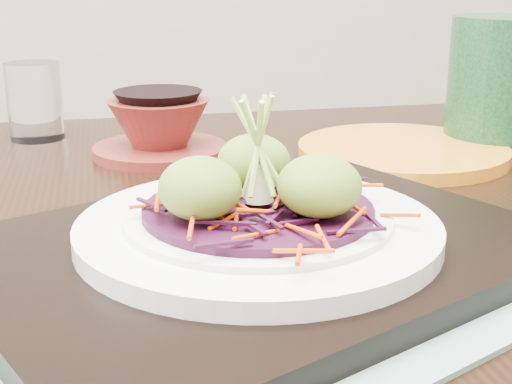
{
  "coord_description": "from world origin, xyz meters",
  "views": [
    {
      "loc": [
        0.05,
        -0.49,
        0.99
      ],
      "look_at": [
        0.07,
        -0.05,
        0.84
      ],
      "focal_mm": 50.0,
      "sensor_mm": 36.0,
      "label": 1
    }
  ],
  "objects": [
    {
      "name": "dining_table",
      "position": [
        0.04,
        0.01,
        0.69
      ],
      "size": [
        1.39,
        1.04,
        0.8
      ],
      "rotation": [
        0.0,
        0.0,
        0.15
      ],
      "color": "black",
      "rests_on": "ground"
    },
    {
      "name": "placemat",
      "position": [
        0.07,
        -0.07,
        0.8
      ],
      "size": [
        0.52,
        0.5,
        0.0
      ],
      "primitive_type": "cube",
      "rotation": [
        0.0,
        0.0,
        0.58
      ],
      "color": "gray",
      "rests_on": "dining_table"
    },
    {
      "name": "serving_tray",
      "position": [
        0.07,
        -0.07,
        0.81
      ],
      "size": [
        0.45,
        0.42,
        0.02
      ],
      "primitive_type": "cube",
      "rotation": [
        0.0,
        0.0,
        0.58
      ],
      "color": "black",
      "rests_on": "placemat"
    },
    {
      "name": "white_plate",
      "position": [
        0.07,
        -0.07,
        0.83
      ],
      "size": [
        0.23,
        0.23,
        0.02
      ],
      "color": "white",
      "rests_on": "serving_tray"
    },
    {
      "name": "cabbage_bed",
      "position": [
        0.07,
        -0.07,
        0.84
      ],
      "size": [
        0.15,
        0.15,
        0.01
      ],
      "primitive_type": "cylinder",
      "color": "black",
      "rests_on": "white_plate"
    },
    {
      "name": "carrot_julienne",
      "position": [
        0.07,
        -0.07,
        0.85
      ],
      "size": [
        0.18,
        0.18,
        0.01
      ],
      "primitive_type": null,
      "color": "#CD3A03",
      "rests_on": "cabbage_bed"
    },
    {
      "name": "guacamole_scoops",
      "position": [
        0.07,
        -0.07,
        0.86
      ],
      "size": [
        0.13,
        0.11,
        0.04
      ],
      "color": "olive",
      "rests_on": "cabbage_bed"
    },
    {
      "name": "scallion_garnish",
      "position": [
        0.07,
        -0.07,
        0.88
      ],
      "size": [
        0.05,
        0.05,
        0.08
      ],
      "primitive_type": null,
      "color": "#9ECA50",
      "rests_on": "cabbage_bed"
    },
    {
      "name": "water_glass",
      "position": [
        -0.15,
        0.31,
        0.84
      ],
      "size": [
        0.07,
        0.07,
        0.09
      ],
      "primitive_type": "cylinder",
      "rotation": [
        0.0,
        0.0,
        -0.1
      ],
      "color": "white",
      "rests_on": "dining_table"
    },
    {
      "name": "terracotta_bowl_set",
      "position": [
        -0.01,
        0.23,
        0.83
      ],
      "size": [
        0.17,
        0.17,
        0.06
      ],
      "rotation": [
        0.0,
        0.0,
        -0.24
      ],
      "color": "maroon",
      "rests_on": "dining_table"
    },
    {
      "name": "yellow_plate",
      "position": [
        0.24,
        0.2,
        0.81
      ],
      "size": [
        0.25,
        0.25,
        0.01
      ],
      "primitive_type": "cylinder",
      "rotation": [
        0.0,
        0.0,
        0.21
      ],
      "color": "#BF7215",
      "rests_on": "dining_table"
    },
    {
      "name": "green_jar",
      "position": [
        0.36,
        0.25,
        0.87
      ],
      "size": [
        0.16,
        0.16,
        0.14
      ],
      "primitive_type": "cylinder",
      "rotation": [
        0.0,
        0.0,
        0.54
      ],
      "color": "#1A4A29",
      "rests_on": "dining_table"
    }
  ]
}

